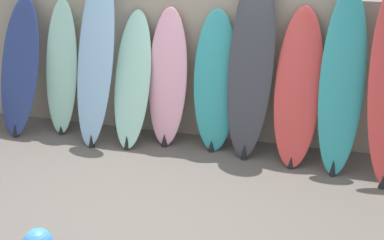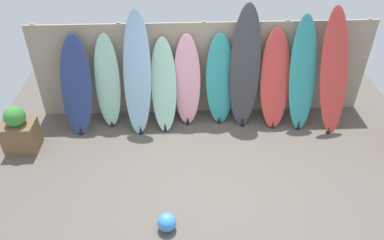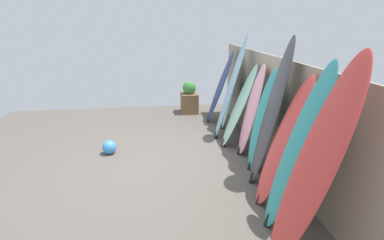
{
  "view_description": "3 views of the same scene",
  "coord_description": "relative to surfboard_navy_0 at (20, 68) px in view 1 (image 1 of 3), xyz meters",
  "views": [
    {
      "loc": [
        1.57,
        -4.13,
        2.81
      ],
      "look_at": [
        0.34,
        0.47,
        0.84
      ],
      "focal_mm": 50.0,
      "sensor_mm": 36.0,
      "label": 1
    },
    {
      "loc": [
        -0.47,
        -4.09,
        4.16
      ],
      "look_at": [
        -0.26,
        0.58,
        0.79
      ],
      "focal_mm": 35.0,
      "sensor_mm": 36.0,
      "label": 2
    },
    {
      "loc": [
        4.58,
        0.01,
        2.33
      ],
      "look_at": [
        0.1,
        0.61,
        0.84
      ],
      "focal_mm": 28.0,
      "sensor_mm": 36.0,
      "label": 3
    }
  ],
  "objects": [
    {
      "name": "surfboard_skyblue_2",
      "position": [
        1.07,
        -0.03,
        0.21
      ],
      "size": [
        0.55,
        0.71,
        2.13
      ],
      "color": "#8CB7D6",
      "rests_on": "ground"
    },
    {
      "name": "surfboard_charcoal_6",
      "position": [
        2.94,
        0.07,
        0.23
      ],
      "size": [
        0.57,
        0.56,
        2.18
      ],
      "color": "#38383D",
      "rests_on": "ground"
    },
    {
      "name": "fence_back",
      "position": [
        2.23,
        0.42,
        0.06
      ],
      "size": [
        6.08,
        0.11,
        1.8
      ],
      "color": "gray",
      "rests_on": "ground"
    },
    {
      "name": "surfboard_teal_5",
      "position": [
        2.52,
        0.13,
        -0.02
      ],
      "size": [
        0.57,
        0.47,
        1.67
      ],
      "color": "teal",
      "rests_on": "ground"
    },
    {
      "name": "surfboard_red_7",
      "position": [
        3.48,
        0.04,
        0.02
      ],
      "size": [
        0.53,
        0.65,
        1.74
      ],
      "color": "#D13D38",
      "rests_on": "ground"
    },
    {
      "name": "ground",
      "position": [
        2.23,
        -1.59,
        -0.84
      ],
      "size": [
        7.68,
        7.68,
        0.0
      ],
      "primitive_type": "plane",
      "color": "#5B544C"
    },
    {
      "name": "surfboard_teal_8",
      "position": [
        3.94,
        -0.01,
        0.14
      ],
      "size": [
        0.49,
        0.67,
        1.98
      ],
      "color": "teal",
      "rests_on": "ground"
    },
    {
      "name": "surfboard_seafoam_1",
      "position": [
        0.52,
        0.12,
        -0.0
      ],
      "size": [
        0.48,
        0.43,
        1.7
      ],
      "color": "#9ED6BC",
      "rests_on": "ground"
    },
    {
      "name": "surfboard_navy_0",
      "position": [
        0.0,
        0.0,
        0.0
      ],
      "size": [
        0.59,
        0.68,
        1.71
      ],
      "color": "navy",
      "rests_on": "ground"
    },
    {
      "name": "surfboard_seafoam_3",
      "position": [
        1.51,
        0.02,
        -0.06
      ],
      "size": [
        0.46,
        0.66,
        1.6
      ],
      "color": "#9ED6BC",
      "rests_on": "ground"
    },
    {
      "name": "surfboard_pink_4",
      "position": [
        1.93,
        0.13,
        -0.02
      ],
      "size": [
        0.48,
        0.44,
        1.66
      ],
      "color": "pink",
      "rests_on": "ground"
    }
  ]
}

